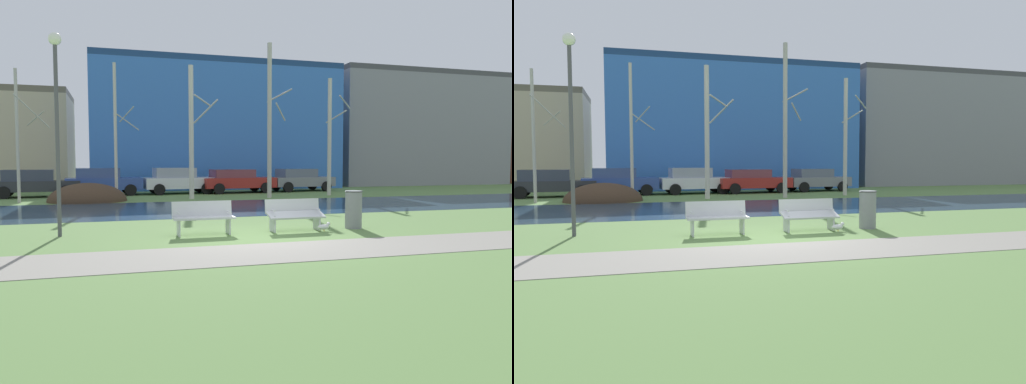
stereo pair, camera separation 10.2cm
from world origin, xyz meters
The scene contains 21 objects.
ground_plane centered at (0.00, 10.00, 0.00)m, with size 120.00×120.00×0.00m, color #5B7F42.
paved_path_strip centered at (0.00, -1.75, 0.01)m, with size 60.00×2.17×0.01m, color gray.
river_band centered at (0.00, 8.10, 0.00)m, with size 80.00×6.85×0.01m, color #284256.
soil_mound centered at (-4.71, 12.82, 0.00)m, with size 3.64×3.06×1.78m, color #423021.
bench_left centered at (-1.28, 1.10, 0.47)m, with size 1.61×0.58×0.87m.
bench_right centered at (1.27, 1.10, 0.47)m, with size 1.61×0.58×0.87m.
trash_bin centered at (3.07, 1.08, 0.56)m, with size 0.50×0.50×1.08m.
seagull centered at (2.01, 0.75, 0.13)m, with size 0.41×0.15×0.25m.
streetlamp centered at (-4.85, 1.85, 3.45)m, with size 0.32×0.32×5.13m.
birch_far_left centered at (-7.62, 12.81, 3.12)m, with size 1.47×2.60×6.10m.
birch_left centered at (-3.36, 13.60, 3.41)m, with size 1.22×2.04×6.74m.
birch_center_left centered at (0.33, 13.06, 3.44)m, with size 1.50×2.39×6.72m.
birch_center centered at (4.35, 12.67, 4.04)m, with size 1.32×2.04×8.00m.
birch_center_right centered at (8.12, 13.37, 3.34)m, with size 1.35×2.22×6.50m.
parked_van_nearest_dark centered at (-7.60, 16.53, 0.77)m, with size 4.54×2.28×1.47m.
parked_sedan_second_blue centered at (-4.13, 16.92, 0.80)m, with size 4.22×2.30×1.53m.
parked_hatch_third_white centered at (0.13, 17.09, 0.80)m, with size 4.28×2.32×1.53m.
parked_wagon_fourth_red centered at (3.60, 16.89, 0.76)m, with size 4.54×2.39×1.41m.
parked_suv_fifth_grey centered at (7.90, 17.37, 0.76)m, with size 4.17×2.36×1.42m.
building_blue_store centered at (3.60, 24.44, 4.38)m, with size 17.02×9.49×8.77m.
building_grey_warehouse centered at (20.55, 25.37, 4.56)m, with size 14.78×9.16×9.11m.
Camera 1 is at (-3.51, -11.25, 1.93)m, focal length 33.69 mm.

